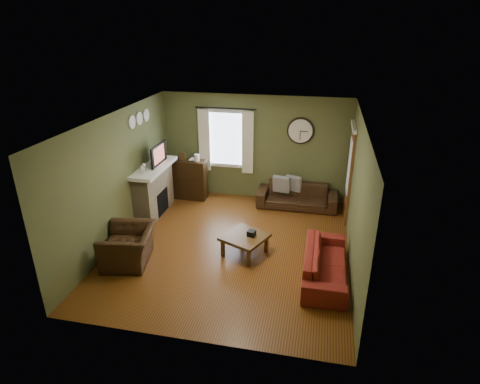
% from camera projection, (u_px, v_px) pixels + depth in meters
% --- Properties ---
extents(floor, '(4.60, 5.20, 0.00)m').
position_uv_depth(floor, '(231.00, 247.00, 8.05)').
color(floor, brown).
rests_on(floor, ground).
extents(ceiling, '(4.60, 5.20, 0.00)m').
position_uv_depth(ceiling, '(230.00, 119.00, 7.02)').
color(ceiling, white).
rests_on(ceiling, ground).
extents(wall_left, '(0.00, 5.20, 2.60)m').
position_uv_depth(wall_left, '(118.00, 178.00, 7.98)').
color(wall_left, '#555D33').
rests_on(wall_left, ground).
extents(wall_right, '(0.00, 5.20, 2.60)m').
position_uv_depth(wall_right, '(357.00, 198.00, 7.10)').
color(wall_right, '#555D33').
rests_on(wall_right, ground).
extents(wall_back, '(4.60, 0.00, 2.60)m').
position_uv_depth(wall_back, '(255.00, 148.00, 9.87)').
color(wall_back, '#555D33').
rests_on(wall_back, ground).
extents(wall_front, '(4.60, 0.00, 2.60)m').
position_uv_depth(wall_front, '(185.00, 263.00, 5.20)').
color(wall_front, '#555D33').
rests_on(wall_front, ground).
extents(fireplace, '(0.40, 1.40, 1.10)m').
position_uv_depth(fireplace, '(154.00, 192.00, 9.27)').
color(fireplace, tan).
rests_on(fireplace, floor).
extents(firebox, '(0.04, 0.60, 0.55)m').
position_uv_depth(firebox, '(162.00, 202.00, 9.33)').
color(firebox, black).
rests_on(firebox, fireplace).
extents(mantel, '(0.58, 1.60, 0.08)m').
position_uv_depth(mantel, '(153.00, 168.00, 9.03)').
color(mantel, white).
rests_on(mantel, fireplace).
extents(tv, '(0.08, 0.60, 0.35)m').
position_uv_depth(tv, '(156.00, 157.00, 9.08)').
color(tv, black).
rests_on(tv, mantel).
extents(tv_screen, '(0.02, 0.62, 0.36)m').
position_uv_depth(tv_screen, '(159.00, 154.00, 9.04)').
color(tv_screen, '#994C3F').
rests_on(tv_screen, mantel).
extents(medallion_left, '(0.28, 0.28, 0.03)m').
position_uv_depth(medallion_left, '(132.00, 122.00, 8.32)').
color(medallion_left, white).
rests_on(medallion_left, wall_left).
extents(medallion_mid, '(0.28, 0.28, 0.03)m').
position_uv_depth(medallion_mid, '(139.00, 118.00, 8.63)').
color(medallion_mid, white).
rests_on(medallion_mid, wall_left).
extents(medallion_right, '(0.28, 0.28, 0.03)m').
position_uv_depth(medallion_right, '(146.00, 115.00, 8.94)').
color(medallion_right, white).
rests_on(medallion_right, wall_left).
extents(window_pane, '(1.00, 0.02, 1.30)m').
position_uv_depth(window_pane, '(227.00, 139.00, 9.91)').
color(window_pane, silver).
rests_on(window_pane, wall_back).
extents(curtain_rod, '(0.03, 0.03, 1.50)m').
position_uv_depth(curtain_rod, '(225.00, 108.00, 9.52)').
color(curtain_rod, black).
rests_on(curtain_rod, wall_back).
extents(curtain_left, '(0.28, 0.04, 1.55)m').
position_uv_depth(curtain_left, '(204.00, 140.00, 9.95)').
color(curtain_left, silver).
rests_on(curtain_left, wall_back).
extents(curtain_right, '(0.28, 0.04, 1.55)m').
position_uv_depth(curtain_right, '(248.00, 143.00, 9.74)').
color(curtain_right, silver).
rests_on(curtain_right, wall_back).
extents(wall_clock, '(0.64, 0.06, 0.64)m').
position_uv_depth(wall_clock, '(300.00, 131.00, 9.42)').
color(wall_clock, white).
rests_on(wall_clock, wall_back).
extents(door, '(0.05, 0.90, 2.10)m').
position_uv_depth(door, '(349.00, 175.00, 8.87)').
color(door, brown).
rests_on(door, floor).
extents(bookshelf, '(0.85, 0.36, 1.01)m').
position_uv_depth(bookshelf, '(190.00, 179.00, 10.10)').
color(bookshelf, black).
rests_on(bookshelf, floor).
extents(book, '(0.19, 0.25, 0.02)m').
position_uv_depth(book, '(190.00, 161.00, 9.98)').
color(book, '#4E3519').
rests_on(book, bookshelf).
extents(sofa_brown, '(1.91, 0.75, 0.56)m').
position_uv_depth(sofa_brown, '(297.00, 196.00, 9.71)').
color(sofa_brown, black).
rests_on(sofa_brown, floor).
extents(pillow_left, '(0.42, 0.19, 0.40)m').
position_uv_depth(pillow_left, '(281.00, 184.00, 9.68)').
color(pillow_left, gray).
rests_on(pillow_left, sofa_brown).
extents(pillow_right, '(0.40, 0.23, 0.38)m').
position_uv_depth(pillow_right, '(293.00, 183.00, 9.73)').
color(pillow_right, gray).
rests_on(pillow_right, sofa_brown).
extents(sofa_red, '(0.73, 1.86, 0.54)m').
position_uv_depth(sofa_red, '(325.00, 263.00, 7.04)').
color(sofa_red, maroon).
rests_on(sofa_red, floor).
extents(armchair, '(1.07, 1.17, 0.67)m').
position_uv_depth(armchair, '(129.00, 246.00, 7.45)').
color(armchair, black).
rests_on(armchair, floor).
extents(coffee_table, '(1.00, 1.00, 0.40)m').
position_uv_depth(coffee_table, '(245.00, 245.00, 7.75)').
color(coffee_table, '#4E3519').
rests_on(coffee_table, floor).
extents(tissue_box, '(0.17, 0.17, 0.11)m').
position_uv_depth(tissue_box, '(252.00, 236.00, 7.66)').
color(tissue_box, black).
rests_on(tissue_box, coffee_table).
extents(wine_glass_a, '(0.07, 0.07, 0.20)m').
position_uv_depth(wine_glass_a, '(142.00, 170.00, 8.45)').
color(wine_glass_a, white).
rests_on(wine_glass_a, mantel).
extents(wine_glass_b, '(0.08, 0.08, 0.22)m').
position_uv_depth(wine_glass_b, '(144.00, 168.00, 8.55)').
color(wine_glass_b, white).
rests_on(wine_glass_b, mantel).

